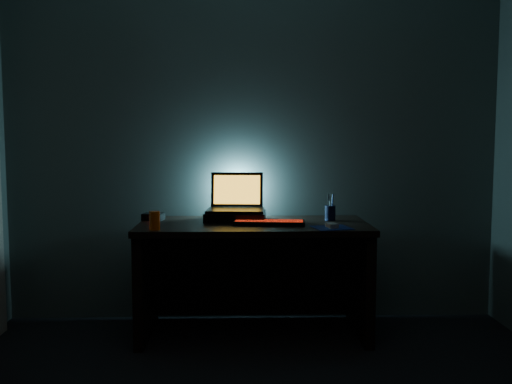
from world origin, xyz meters
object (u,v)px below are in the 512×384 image
pen_cup (330,213)px  juice_glass (155,220)px  laptop (236,202)px  mouse (332,225)px  keyboard (269,223)px  router (153,217)px

pen_cup → juice_glass: bearing=-162.2°
laptop → mouse: bearing=-29.3°
keyboard → pen_cup: size_ratio=4.57×
keyboard → mouse: bearing=-15.1°
pen_cup → juice_glass: 1.18m
juice_glass → router: juice_glass is taller
laptop → keyboard: size_ratio=0.85×
keyboard → juice_glass: 0.73m
mouse → router: (-1.16, 0.39, 0.00)m
keyboard → mouse: size_ratio=5.19×
mouse → pen_cup: pen_cup is taller
laptop → router: laptop is taller
keyboard → router: 0.81m
laptop → pen_cup: size_ratio=3.91×
mouse → juice_glass: (-1.09, -0.03, 0.04)m
pen_cup → router: 1.20m
mouse → pen_cup: bearing=70.5°
mouse → juice_glass: bearing=169.1°
juice_glass → router: size_ratio=0.74×
pen_cup → mouse: bearing=-96.9°
pen_cup → juice_glass: juice_glass is taller
laptop → juice_glass: (-0.49, -0.43, -0.06)m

